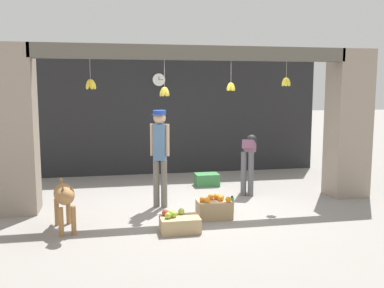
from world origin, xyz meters
name	(u,v)px	position (x,y,z in m)	size (l,w,h in m)	color
ground_plane	(197,207)	(0.00, 0.00, 0.00)	(60.00, 60.00, 0.00)	gray
shop_back_wall	(171,116)	(0.00, 3.14, 1.40)	(7.37, 0.12, 2.80)	#232326
shop_pillar_left	(14,130)	(-3.03, 0.30, 1.40)	(0.70, 0.60, 2.80)	gray
shop_pillar_right	(348,124)	(3.03, 0.30, 1.40)	(0.70, 0.60, 2.80)	gray
storefront_awning	(196,54)	(0.00, 0.12, 2.66)	(5.47, 0.29, 0.87)	#5B564C
dog	(65,196)	(-2.15, -0.86, 0.52)	(0.43, 1.03, 0.75)	#9E7042
shopkeeper	(160,150)	(-0.63, 0.15, 1.02)	(0.32, 0.31, 1.71)	#6B665B
worker_stooping	(249,156)	(1.22, 0.82, 0.75)	(0.52, 0.82, 1.13)	#56565B
fruit_crate_oranges	(214,208)	(0.15, -0.66, 0.16)	(0.54, 0.37, 0.37)	tan
fruit_crate_apples	(179,223)	(-0.52, -1.21, 0.12)	(0.57, 0.39, 0.31)	tan
produce_box_green	(207,180)	(0.55, 1.61, 0.13)	(0.50, 0.37, 0.26)	#387A42
water_bottle	(232,205)	(0.51, -0.45, 0.14)	(0.07, 0.07, 0.29)	#38934C
wall_clock	(159,80)	(-0.29, 3.07, 2.28)	(0.32, 0.03, 0.32)	black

